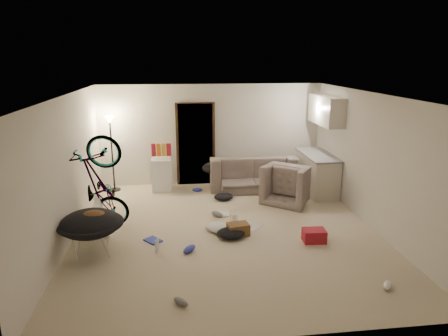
{
  "coord_description": "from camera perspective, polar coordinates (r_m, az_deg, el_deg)",
  "views": [
    {
      "loc": [
        -0.86,
        -6.81,
        3.12
      ],
      "look_at": [
        0.03,
        0.6,
        1.05
      ],
      "focal_mm": 32.0,
      "sensor_mm": 36.0,
      "label": 1
    }
  ],
  "objects": [
    {
      "name": "hoodie",
      "position": [
        6.75,
        -18.23,
        -6.76
      ],
      "size": [
        0.53,
        0.46,
        0.22
      ],
      "primitive_type": "ellipsoid",
      "rotation": [
        0.0,
        0.0,
        0.13
      ],
      "color": "#4F331B",
      "rests_on": "saucer_chair"
    },
    {
      "name": "snack_box_2",
      "position": [
        9.6,
        -8.61,
        2.6
      ],
      "size": [
        0.11,
        0.08,
        0.3
      ],
      "primitive_type": "cube",
      "rotation": [
        0.0,
        0.0,
        0.11
      ],
      "color": "gold",
      "rests_on": "mini_fridge"
    },
    {
      "name": "snack_box_0",
      "position": [
        9.61,
        -10.04,
        2.55
      ],
      "size": [
        0.11,
        0.08,
        0.3
      ],
      "primitive_type": "cube",
      "rotation": [
        0.0,
        0.0,
        0.13
      ],
      "color": "maroon",
      "rests_on": "mini_fridge"
    },
    {
      "name": "clothes_lump_b",
      "position": [
        9.08,
        -0.05,
        -4.11
      ],
      "size": [
        0.55,
        0.51,
        0.13
      ],
      "primitive_type": "ellipsoid",
      "rotation": [
        0.0,
        0.0,
        0.34
      ],
      "color": "black",
      "rests_on": "floor"
    },
    {
      "name": "shoe_0",
      "position": [
        9.63,
        -3.81,
        -3.12
      ],
      "size": [
        0.25,
        0.1,
        0.09
      ],
      "primitive_type": "ellipsoid",
      "rotation": [
        0.0,
        0.0,
        0.0
      ],
      "color": "#323EB4",
      "rests_on": "floor"
    },
    {
      "name": "wall_front",
      "position": [
        4.32,
        5.43,
        -10.19
      ],
      "size": [
        5.5,
        0.02,
        2.5
      ],
      "primitive_type": "cube",
      "color": "silver",
      "rests_on": "floor"
    },
    {
      "name": "doorway",
      "position": [
        10.01,
        -4.07,
        3.38
      ],
      "size": [
        0.85,
        0.1,
        2.04
      ],
      "primitive_type": "cube",
      "color": "black",
      "rests_on": "floor"
    },
    {
      "name": "floor",
      "position": [
        7.54,
        0.33,
        -8.99
      ],
      "size": [
        5.5,
        6.0,
        0.02
      ],
      "primitive_type": "cube",
      "color": "beige",
      "rests_on": "ground"
    },
    {
      "name": "drink_case_a",
      "position": [
        7.33,
        2.03,
        -8.73
      ],
      "size": [
        0.42,
        0.33,
        0.22
      ],
      "primitive_type": "cube",
      "rotation": [
        0.0,
        0.0,
        0.17
      ],
      "color": "brown",
      "rests_on": "floor"
    },
    {
      "name": "bicycle",
      "position": [
        7.8,
        -17.12,
        -4.91
      ],
      "size": [
        1.96,
        1.09,
        1.07
      ],
      "primitive_type": "imported",
      "rotation": [
        0.0,
        -0.17,
        1.41
      ],
      "color": "black",
      "rests_on": "floor"
    },
    {
      "name": "counter_top",
      "position": [
        9.66,
        13.27,
        1.83
      ],
      "size": [
        0.64,
        1.54,
        0.04
      ],
      "primitive_type": "cube",
      "color": "gray",
      "rests_on": "kitchen_counter"
    },
    {
      "name": "mini_fridge",
      "position": [
        9.75,
        -8.88,
        -0.91
      ],
      "size": [
        0.47,
        0.47,
        0.78
      ],
      "primitive_type": "cube",
      "rotation": [
        0.0,
        0.0,
        0.01
      ],
      "color": "white",
      "rests_on": "floor"
    },
    {
      "name": "wall_left",
      "position": [
        7.31,
        -21.66,
        -0.41
      ],
      "size": [
        0.02,
        6.0,
        2.5
      ],
      "primitive_type": "cube",
      "color": "silver",
      "rests_on": "floor"
    },
    {
      "name": "ceiling",
      "position": [
        6.89,
        0.36,
        10.45
      ],
      "size": [
        5.5,
        6.0,
        0.02
      ],
      "primitive_type": "cube",
      "color": "white",
      "rests_on": "wall_back"
    },
    {
      "name": "snack_box_1",
      "position": [
        9.6,
        -9.33,
        2.57
      ],
      "size": [
        0.11,
        0.08,
        0.3
      ],
      "primitive_type": "cube",
      "rotation": [
        0.0,
        0.0,
        0.1
      ],
      "color": "orange",
      "rests_on": "mini_fridge"
    },
    {
      "name": "sofa_drape",
      "position": [
        9.65,
        -1.49,
        0.02
      ],
      "size": [
        0.61,
        0.52,
        0.28
      ],
      "primitive_type": "ellipsoid",
      "rotation": [
        0.0,
        0.0,
        0.11
      ],
      "color": "black",
      "rests_on": "sofa"
    },
    {
      "name": "wall_back",
      "position": [
        10.03,
        -1.82,
        4.78
      ],
      "size": [
        5.5,
        0.02,
        2.5
      ],
      "primitive_type": "cube",
      "color": "silver",
      "rests_on": "floor"
    },
    {
      "name": "shoe_4",
      "position": [
        6.25,
        22.31,
        -15.2
      ],
      "size": [
        0.25,
        0.27,
        0.1
      ],
      "primitive_type": "ellipsoid",
      "rotation": [
        0.0,
        0.0,
        0.87
      ],
      "color": "white",
      "rests_on": "floor"
    },
    {
      "name": "sofa",
      "position": [
        9.84,
        4.04,
        -1.14
      ],
      "size": [
        2.1,
        0.89,
        0.61
      ],
      "primitive_type": "imported",
      "rotation": [
        0.0,
        0.0,
        3.11
      ],
      "color": "#353B34",
      "rests_on": "floor"
    },
    {
      "name": "book_asset",
      "position": [
        6.8,
        -9.73,
        -11.94
      ],
      "size": [
        0.26,
        0.22,
        0.02
      ],
      "primitive_type": "imported",
      "rotation": [
        0.0,
        0.0,
        1.26
      ],
      "color": "maroon",
      "rests_on": "floor"
    },
    {
      "name": "snack_box_3",
      "position": [
        9.6,
        -7.9,
        2.62
      ],
      "size": [
        0.11,
        0.09,
        0.3
      ],
      "primitive_type": "cube",
      "rotation": [
        0.0,
        0.0,
        -0.22
      ],
      "color": "maroon",
      "rests_on": "mini_fridge"
    },
    {
      "name": "clothes_lump_a",
      "position": [
        7.24,
        1.0,
        -9.29
      ],
      "size": [
        0.51,
        0.44,
        0.16
      ],
      "primitive_type": "ellipsoid",
      "rotation": [
        0.0,
        0.0,
        0.0
      ],
      "color": "black",
      "rests_on": "floor"
    },
    {
      "name": "juicer",
      "position": [
        7.95,
        1.43,
        -6.93
      ],
      "size": [
        0.14,
        0.14,
        0.2
      ],
      "color": "white",
      "rests_on": "floor"
    },
    {
      "name": "book_white",
      "position": [
        8.26,
        0.02,
        -6.57
      ],
      "size": [
        0.26,
        0.31,
        0.03
      ],
      "primitive_type": "cube",
      "rotation": [
        0.0,
        0.0,
        -0.16
      ],
      "color": "silver",
      "rests_on": "floor"
    },
    {
      "name": "floor_lamp",
      "position": [
        9.75,
        -15.86,
        4.22
      ],
      "size": [
        0.28,
        0.28,
        1.81
      ],
      "color": "black",
      "rests_on": "floor"
    },
    {
      "name": "shoe_3",
      "position": [
        5.52,
        -6.2,
        -18.43
      ],
      "size": [
        0.24,
        0.25,
        0.09
      ],
      "primitive_type": "ellipsoid",
      "rotation": [
        0.0,
        0.0,
        -0.81
      ],
      "color": "slate",
      "rests_on": "floor"
    },
    {
      "name": "shoe_2",
      "position": [
        6.77,
        -4.98,
        -11.46
      ],
      "size": [
        0.28,
        0.3,
        0.11
      ],
      "primitive_type": "ellipsoid",
      "rotation": [
        0.0,
        0.0,
        0.89
      ],
      "color": "#323EB4",
      "rests_on": "floor"
    },
    {
      "name": "armchair",
      "position": [
        9.09,
        9.51,
        -2.64
      ],
      "size": [
        1.3,
        1.28,
        0.64
      ],
      "primitive_type": "imported",
      "rotation": [
        0.0,
        0.0,
        2.49
      ],
      "color": "#353B34",
      "rests_on": "floor"
    },
    {
      "name": "kitchen_uppers",
      "position": [
        9.52,
        14.4,
        7.99
      ],
      "size": [
        0.38,
        1.4,
        0.65
      ],
      "primitive_type": "cube",
      "color": "beige",
      "rests_on": "wall_right"
    },
    {
      "name": "clothes_lump_c",
      "position": [
        7.5,
        -0.88,
        -8.46
      ],
      "size": [
        0.61,
        0.58,
        0.15
      ],
      "primitive_type": "ellipsoid",
      "rotation": [
        0.0,
        0.0,
        -0.53
      ],
      "color": "silver",
      "rests_on": "floor"
    },
    {
      "name": "kitchen_counter",
      "position": [
        9.78,
        13.1,
        -0.79
      ],
      "size": [
        0.6,
        1.5,
        0.88
      ],
      "primitive_type": "cube",
      "color": "beige",
      "rests_on": "floor"
    },
    {
      "name": "door_trim",
      "position": [
        9.98,
        -4.06,
        3.35
      ],
      "size": [
        0.97,
        0.04,
        2.1
      ],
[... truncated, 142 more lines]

